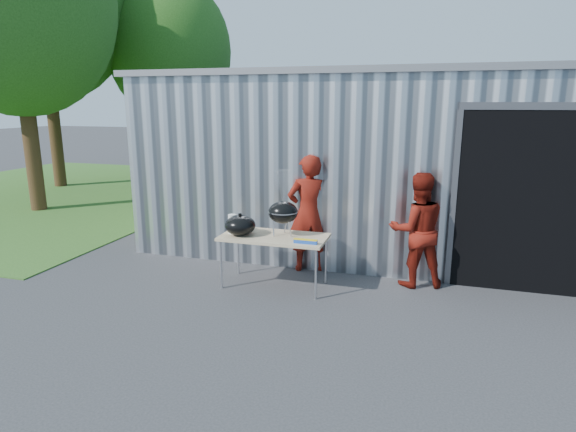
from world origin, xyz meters
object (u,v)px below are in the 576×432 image
(folding_table, at_px, (274,238))
(person_cook, at_px, (309,213))
(kettle_grill, at_px, (283,206))
(person_bystander, at_px, (417,230))

(folding_table, relative_size, person_cook, 0.82)
(kettle_grill, bearing_deg, person_cook, 75.82)
(kettle_grill, relative_size, person_cook, 0.51)
(folding_table, xyz_separation_m, kettle_grill, (0.11, 0.07, 0.46))
(kettle_grill, xyz_separation_m, person_bystander, (1.83, 0.55, -0.35))
(kettle_grill, height_order, person_bystander, kettle_grill)
(person_cook, bearing_deg, folding_table, 47.04)
(folding_table, bearing_deg, person_cook, 69.66)
(folding_table, bearing_deg, person_bystander, 17.70)
(kettle_grill, distance_m, person_cook, 0.81)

